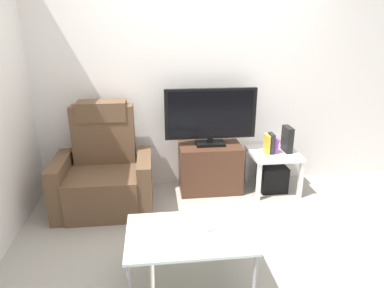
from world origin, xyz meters
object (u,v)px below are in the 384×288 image
object	(u,v)px
subwoofer_box	(272,177)
tv_stand	(210,168)
television	(211,116)
side_table	(274,158)
book_rightmost	(275,146)
book_middle	(271,143)
coffee_table	(189,236)
cell_phone	(205,226)
game_console	(287,139)
book_leftmost	(267,144)
recliner_armchair	(104,172)

from	to	relation	value
subwoofer_box	tv_stand	bearing A→B (deg)	173.96
television	side_table	size ratio (longest dim) A/B	1.87
side_table	book_rightmost	distance (m)	0.16
subwoofer_box	book_middle	distance (m)	0.43
coffee_table	cell_phone	distance (m)	0.14
subwoofer_box	book_rightmost	distance (m)	0.40
side_table	cell_phone	size ratio (longest dim) A/B	3.60
subwoofer_box	book_rightmost	size ratio (longest dim) A/B	1.79
game_console	cell_phone	size ratio (longest dim) A/B	1.92
side_table	game_console	distance (m)	0.26
side_table	book_leftmost	distance (m)	0.21
book_middle	game_console	xyz separation A→B (m)	(0.19, 0.03, 0.03)
book_middle	cell_phone	distance (m)	1.62
side_table	game_console	world-z (taller)	game_console
coffee_table	book_leftmost	bearing A→B (deg)	53.22
subwoofer_box	television	bearing A→B (deg)	172.47
game_console	tv_stand	bearing A→B (deg)	175.62
side_table	game_console	xyz separation A→B (m)	(0.15, 0.01, 0.22)
game_console	coffee_table	world-z (taller)	game_console
television	game_console	bearing A→B (deg)	-5.63
recliner_armchair	book_middle	bearing A→B (deg)	-7.65
television	game_console	world-z (taller)	television
recliner_armchair	coffee_table	size ratio (longest dim) A/B	1.20
recliner_armchair	coffee_table	world-z (taller)	recliner_armchair
television	cell_phone	world-z (taller)	television
recliner_armchair	book_rightmost	distance (m)	1.89
tv_stand	cell_phone	bearing A→B (deg)	-101.20
tv_stand	book_middle	size ratio (longest dim) A/B	3.05
subwoofer_box	cell_phone	size ratio (longest dim) A/B	2.00
recliner_armchair	side_table	world-z (taller)	recliner_armchair
game_console	cell_phone	xyz separation A→B (m)	(-1.14, -1.34, -0.18)
tv_stand	television	distance (m)	0.61
tv_stand	subwoofer_box	xyz separation A→B (m)	(0.72, -0.08, -0.13)
television	recliner_armchair	size ratio (longest dim) A/B	0.93
book_leftmost	game_console	world-z (taller)	game_console
book_middle	side_table	bearing A→B (deg)	21.80
book_middle	book_rightmost	distance (m)	0.06
recliner_armchair	book_middle	size ratio (longest dim) A/B	4.74
side_table	book_leftmost	size ratio (longest dim) A/B	2.52
book_middle	recliner_armchair	bearing A→B (deg)	-176.25
book_leftmost	book_rightmost	distance (m)	0.10
book_leftmost	coffee_table	bearing A→B (deg)	-126.78
game_console	book_leftmost	bearing A→B (deg)	-173.02
recliner_armchair	book_rightmost	bearing A→B (deg)	-7.75
tv_stand	subwoofer_box	size ratio (longest dim) A/B	2.32
side_table	subwoofer_box	size ratio (longest dim) A/B	1.80
subwoofer_box	recliner_armchair	bearing A→B (deg)	-175.75
book_leftmost	tv_stand	bearing A→B (deg)	171.18
recliner_armchair	subwoofer_box	distance (m)	1.89
side_table	cell_phone	xyz separation A→B (m)	(-1.00, -1.33, 0.03)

